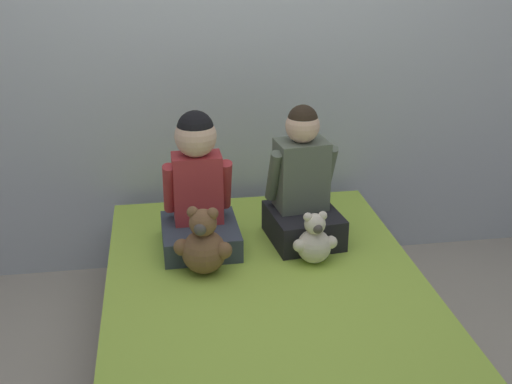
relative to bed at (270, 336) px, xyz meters
The scene contains 7 objects.
ground_plane 0.21m from the bed, ahead, with size 14.00×14.00×0.00m, color #B2A899.
wall_behind_bed 1.51m from the bed, 90.00° to the left, with size 8.00×0.06×2.50m.
bed is the anchor object (origin of this frame).
child_on_left 0.72m from the bed, 118.21° to the left, with size 0.35×0.38×0.63m.
child_on_right 0.70m from the bed, 63.73° to the left, with size 0.35×0.38×0.64m.
teddy_bear_held_by_left_child 0.47m from the bed, 140.43° to the left, with size 0.24×0.19×0.30m.
teddy_bear_held_by_right_child 0.45m from the bed, 43.50° to the left, with size 0.20×0.15×0.24m.
Camera 1 is at (-0.40, -2.20, 1.82)m, focal length 45.00 mm.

